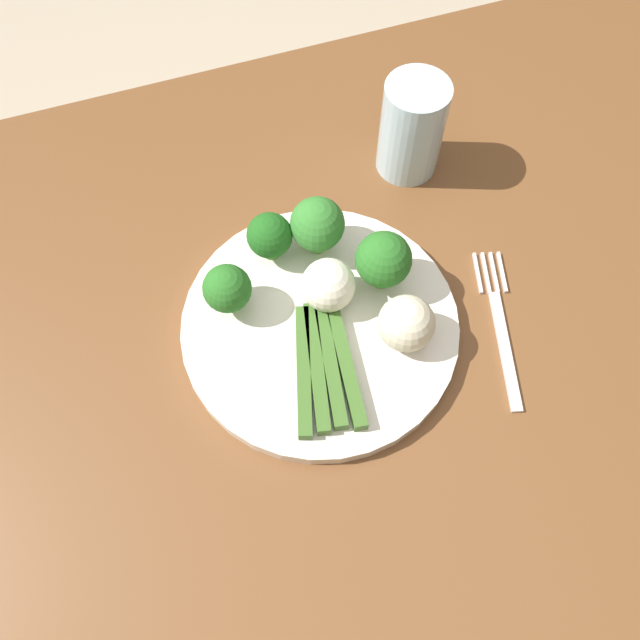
% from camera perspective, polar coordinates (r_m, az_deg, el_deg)
% --- Properties ---
extents(ground_plane, '(6.00, 6.00, 0.02)m').
position_cam_1_polar(ground_plane, '(1.33, -2.47, -18.04)').
color(ground_plane, '#B7A88E').
extents(dining_table, '(1.24, 0.81, 0.76)m').
position_cam_1_polar(dining_table, '(0.70, -4.54, -9.83)').
color(dining_table, brown).
rests_on(dining_table, ground_plane).
extents(plate, '(0.26, 0.26, 0.01)m').
position_cam_1_polar(plate, '(0.60, -0.00, -0.54)').
color(plate, silver).
rests_on(plate, dining_table).
extents(asparagus_bundle, '(0.07, 0.13, 0.01)m').
position_cam_1_polar(asparagus_bundle, '(0.57, 0.37, -4.08)').
color(asparagus_bundle, '#3D6626').
rests_on(asparagus_bundle, plate).
extents(broccoli_back_right, '(0.05, 0.05, 0.06)m').
position_cam_1_polar(broccoli_back_right, '(0.59, 5.58, 5.24)').
color(broccoli_back_right, '#568E33').
rests_on(broccoli_back_right, plate).
extents(broccoli_left, '(0.05, 0.05, 0.06)m').
position_cam_1_polar(broccoli_left, '(0.61, -0.23, 8.33)').
color(broccoli_left, '#609E3D').
rests_on(broccoli_left, plate).
extents(broccoli_front, '(0.04, 0.04, 0.05)m').
position_cam_1_polar(broccoli_front, '(0.58, -8.02, 2.72)').
color(broccoli_front, '#568E33').
rests_on(broccoli_front, plate).
extents(broccoli_back, '(0.04, 0.04, 0.05)m').
position_cam_1_polar(broccoli_back, '(0.61, -4.43, 7.34)').
color(broccoli_back, '#4C7F2B').
rests_on(broccoli_back, plate).
extents(cauliflower_right, '(0.05, 0.05, 0.05)m').
position_cam_1_polar(cauliflower_right, '(0.59, 0.73, 3.06)').
color(cauliflower_right, white).
rests_on(cauliflower_right, plate).
extents(cauliflower_outer_edge, '(0.05, 0.05, 0.05)m').
position_cam_1_polar(cauliflower_outer_edge, '(0.57, 7.57, -0.30)').
color(cauliflower_outer_edge, beige).
rests_on(cauliflower_outer_edge, plate).
extents(fork, '(0.06, 0.16, 0.00)m').
position_cam_1_polar(fork, '(0.63, 15.48, -0.40)').
color(fork, silver).
rests_on(fork, dining_table).
extents(water_glass, '(0.06, 0.06, 0.11)m').
position_cam_1_polar(water_glass, '(0.69, 8.04, 16.28)').
color(water_glass, silver).
rests_on(water_glass, dining_table).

